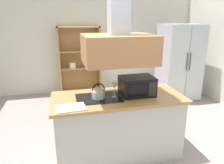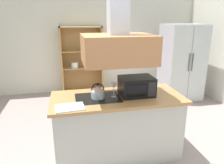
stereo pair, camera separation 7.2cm
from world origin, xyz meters
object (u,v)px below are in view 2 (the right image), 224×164
at_px(cutting_board, 70,107).
at_px(microwave, 137,86).
at_px(wine_glass_on_counter, 114,86).
at_px(refrigerator, 181,63).
at_px(dish_cabinet, 82,64).
at_px(kettle, 98,92).

xyz_separation_m(cutting_board, microwave, (0.92, 0.26, 0.12)).
bearing_deg(wine_glass_on_counter, microwave, 1.48).
distance_m(refrigerator, dish_cabinet, 2.49).
height_order(refrigerator, cutting_board, refrigerator).
relative_size(refrigerator, dish_cabinet, 1.04).
height_order(dish_cabinet, kettle, dish_cabinet).
xyz_separation_m(kettle, microwave, (0.54, -0.00, 0.04)).
distance_m(refrigerator, wine_glass_on_counter, 2.81).
height_order(refrigerator, kettle, refrigerator).
distance_m(refrigerator, cutting_board, 3.42).
bearing_deg(cutting_board, wine_glass_on_counter, 22.90).
bearing_deg(cutting_board, kettle, 34.79).
xyz_separation_m(kettle, cutting_board, (-0.38, -0.26, -0.08)).
bearing_deg(cutting_board, refrigerator, 38.54).
bearing_deg(kettle, cutting_board, -145.21).
xyz_separation_m(refrigerator, dish_cabinet, (-2.31, 0.92, -0.14)).
bearing_deg(kettle, dish_cabinet, 90.23).
distance_m(refrigerator, microwave, 2.57).
relative_size(dish_cabinet, microwave, 3.74).
height_order(microwave, wine_glass_on_counter, microwave).
distance_m(dish_cabinet, wine_glass_on_counter, 2.83).
height_order(cutting_board, microwave, microwave).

